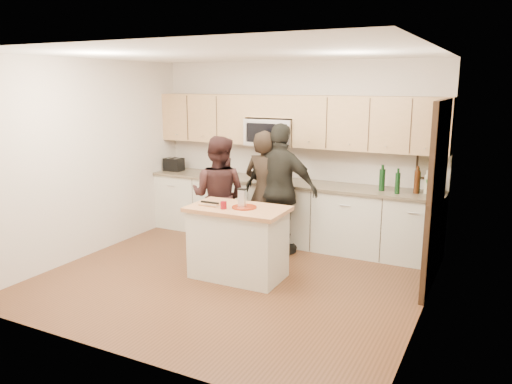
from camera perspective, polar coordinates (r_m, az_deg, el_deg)
The scene contains 21 objects.
floor at distance 6.29m, azimuth -2.78°, elevation -9.86°, with size 4.50×4.50×0.00m, color brown.
room_shell at distance 5.86m, azimuth -2.96°, elevation 6.00°, with size 4.52×4.02×2.71m.
back_cabinetry at distance 7.58m, azimuth 3.51°, elevation -2.22°, with size 4.50×0.66×0.94m.
upper_cabinetry at distance 7.48m, azimuth 4.34°, elevation 8.23°, with size 4.50×0.33×0.75m.
microwave at distance 7.60m, azimuth 1.80°, elevation 6.87°, with size 0.76×0.41×0.40m.
doorway at distance 6.11m, azimuth 20.06°, elevation 0.08°, with size 0.06×1.25×2.20m.
framed_picture at distance 7.18m, azimuth 19.01°, elevation 2.90°, with size 0.30×0.03×0.38m.
dish_towel at distance 7.76m, azimuth -3.46°, elevation 0.62°, with size 0.34×0.60×0.48m.
island at distance 6.20m, azimuth -2.05°, elevation -5.73°, with size 1.21×0.72×0.90m.
red_plate at distance 6.03m, azimuth -1.34°, elevation -1.74°, with size 0.30×0.30×0.02m, color maroon.
box_grater at distance 6.00m, azimuth -1.60°, elevation -0.61°, with size 0.10×0.06×0.23m.
drink_glass at distance 5.98m, azimuth -3.73°, elevation -1.52°, with size 0.08×0.08×0.09m, color maroon.
cutting_board at distance 6.18m, azimuth -5.34°, elevation -1.43°, with size 0.23×0.16×0.02m, color #AC7248.
tongs at distance 6.21m, azimuth -5.29°, elevation -1.20°, with size 0.25×0.03×0.02m, color black.
knife at distance 6.08m, azimuth -5.07°, elevation -1.55°, with size 0.22×0.02×0.01m, color silver.
toaster at distance 8.45m, azimuth -9.36°, elevation 3.13°, with size 0.29×0.22×0.21m.
bottle_cluster at distance 6.95m, azimuth 16.84°, elevation 1.34°, with size 0.64×0.28×0.37m.
orchid at distance 6.92m, azimuth 19.86°, elevation 1.55°, with size 0.25×0.20×0.45m, color #34722D.
woman_left at distance 7.01m, azimuth 1.00°, elevation -0.04°, with size 0.63×0.42×1.74m, color black.
woman_center at distance 6.95m, azimuth -4.30°, elevation -0.48°, with size 0.81×0.63×1.68m, color black.
woman_right at distance 6.92m, azimuth 2.85°, elevation 0.22°, with size 1.08×0.45×1.85m, color black.
Camera 1 is at (2.90, -5.05, 2.38)m, focal length 35.00 mm.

